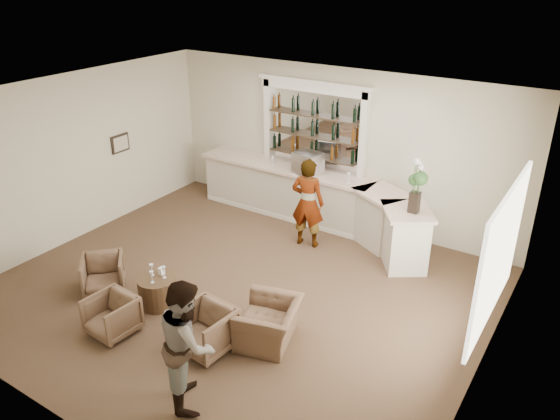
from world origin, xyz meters
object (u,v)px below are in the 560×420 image
object	(u,v)px
armchair_left	(103,274)
armchair_right	(205,330)
cocktail_table	(158,291)
sommelier	(308,203)
armchair_center	(112,316)
bar_counter	(316,200)
flower_vase	(417,182)
guest	(188,342)
armchair_far	(269,323)
espresso_machine	(308,163)

from	to	relation	value
armchair_left	armchair_right	xyz separation A→B (m)	(2.50, -0.27, 0.03)
cocktail_table	sommelier	world-z (taller)	sommelier
cocktail_table	sommelier	size ratio (longest dim) A/B	0.36
cocktail_table	armchair_center	world-z (taller)	armchair_center
bar_counter	flower_vase	xyz separation A→B (m)	(2.33, -0.64, 1.13)
guest	flower_vase	xyz separation A→B (m)	(1.17, 4.68, 0.82)
guest	armchair_far	xyz separation A→B (m)	(0.20, 1.51, -0.57)
armchair_right	espresso_machine	distance (m)	4.63
cocktail_table	bar_counter	bearing A→B (deg)	79.91
espresso_machine	armchair_right	bearing A→B (deg)	-66.85
sommelier	armchair_far	distance (m)	3.19
armchair_far	flower_vase	xyz separation A→B (m)	(0.97, 3.17, 1.39)
bar_counter	cocktail_table	distance (m)	4.09
armchair_far	flower_vase	bearing A→B (deg)	146.89
cocktail_table	flower_vase	distance (m)	4.77
guest	armchair_left	size ratio (longest dim) A/B	2.54
sommelier	espresso_machine	size ratio (longest dim) A/B	3.38
armchair_left	flower_vase	bearing A→B (deg)	-4.53
sommelier	armchair_far	xyz separation A→B (m)	(1.06, -2.95, -0.59)
armchair_right	guest	bearing A→B (deg)	-55.79
bar_counter	sommelier	bearing A→B (deg)	-71.30
bar_counter	armchair_left	bearing A→B (deg)	-113.24
guest	armchair_right	bearing A→B (deg)	-12.67
armchair_left	armchair_far	bearing A→B (deg)	-38.22
armchair_left	armchair_center	distance (m)	1.29
guest	flower_vase	size ratio (longest dim) A/B	1.76
guest	armchair_right	distance (m)	1.10
guest	flower_vase	bearing A→B (deg)	-55.38
armchair_center	armchair_right	xyz separation A→B (m)	(1.45, 0.47, 0.03)
armchair_left	espresso_machine	distance (m)	4.59
armchair_center	armchair_right	bearing A→B (deg)	22.87
cocktail_table	armchair_left	world-z (taller)	armchair_left
bar_counter	armchair_far	bearing A→B (deg)	-70.46
armchair_left	armchair_far	xyz separation A→B (m)	(3.16, 0.39, 0.00)
armchair_far	bar_counter	bearing A→B (deg)	-176.52
armchair_far	guest	bearing A→B (deg)	-23.60
sommelier	armchair_left	size ratio (longest dim) A/B	2.60
guest	flower_vase	distance (m)	4.89
armchair_left	sommelier	bearing A→B (deg)	12.52
bar_counter	flower_vase	world-z (taller)	flower_vase
sommelier	armchair_left	distance (m)	3.99
guest	armchair_far	distance (m)	1.62
sommelier	armchair_right	bearing A→B (deg)	85.89
armchair_right	armchair_far	xyz separation A→B (m)	(0.66, 0.66, -0.03)
armchair_left	cocktail_table	bearing A→B (deg)	-35.36
armchair_left	armchair_right	world-z (taller)	armchair_right
armchair_right	armchair_center	bearing A→B (deg)	-156.32
sommelier	armchair_left	world-z (taller)	sommelier
armchair_right	armchair_far	distance (m)	0.94
armchair_far	flower_vase	distance (m)	3.60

